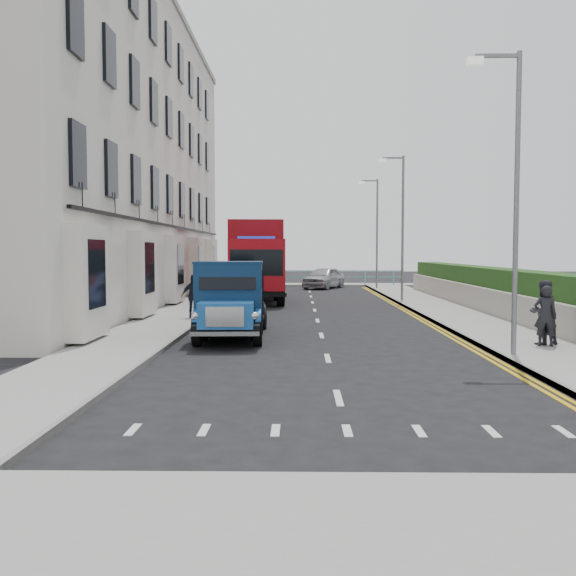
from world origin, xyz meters
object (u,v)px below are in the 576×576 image
object	(u,v)px
lamp_near	(511,185)
pedestrian_east_near	(545,316)
red_lorry	(255,259)
parked_car_front	(235,309)
lamp_mid	(400,219)
lamp_far	(375,227)
bedford_lorry	(229,306)

from	to	relation	value
lamp_near	pedestrian_east_near	distance (m)	3.60
red_lorry	parked_car_front	xyz separation A→B (m)	(0.23, -12.56, -1.35)
lamp_mid	lamp_far	size ratio (longest dim) A/B	1.00
bedford_lorry	parked_car_front	distance (m)	1.72
lamp_near	lamp_mid	bearing A→B (deg)	90.00
lamp_near	red_lorry	xyz separation A→B (m)	(-7.00, 16.91, -1.89)
lamp_far	bedford_lorry	world-z (taller)	lamp_far
lamp_far	bedford_lorry	size ratio (longest dim) A/B	1.49
lamp_mid	parked_car_front	size ratio (longest dim) A/B	1.58
parked_car_front	pedestrian_east_near	xyz separation A→B (m)	(8.09, -3.11, 0.12)
pedestrian_east_near	bedford_lorry	bearing A→B (deg)	1.15
lamp_near	pedestrian_east_near	size ratio (longest dim) A/B	4.60
lamp_near	lamp_far	size ratio (longest dim) A/B	1.00
bedford_lorry	parked_car_front	size ratio (longest dim) A/B	1.06
lamp_near	parked_car_front	distance (m)	8.68
lamp_near	lamp_far	distance (m)	26.00
lamp_far	bedford_lorry	distance (m)	24.50
lamp_near	red_lorry	world-z (taller)	lamp_near
parked_car_front	pedestrian_east_near	world-z (taller)	pedestrian_east_near
lamp_mid	parked_car_front	bearing A→B (deg)	-120.18
lamp_near	bedford_lorry	world-z (taller)	lamp_near
lamp_near	lamp_mid	world-z (taller)	same
red_lorry	pedestrian_east_near	distance (m)	17.79
parked_car_front	lamp_far	bearing A→B (deg)	73.31
red_lorry	lamp_far	bearing A→B (deg)	47.65
lamp_far	lamp_near	bearing A→B (deg)	-90.00
lamp_mid	bedford_lorry	world-z (taller)	lamp_mid
lamp_far	red_lorry	size ratio (longest dim) A/B	0.90
lamp_mid	bedford_lorry	bearing A→B (deg)	-116.82
bedford_lorry	parked_car_front	bearing A→B (deg)	88.02
lamp_near	pedestrian_east_near	xyz separation A→B (m)	(1.31, 1.23, -3.12)
lamp_mid	lamp_near	bearing A→B (deg)	-90.00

